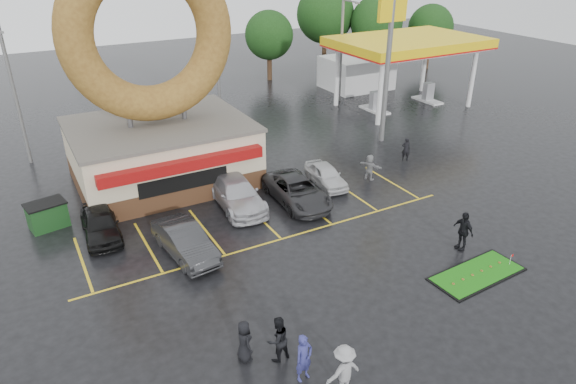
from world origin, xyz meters
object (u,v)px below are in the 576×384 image
donut_shop (157,110)px  dumpster (47,216)px  streetlight_right (342,48)px  putting_green (477,274)px  streetlight_mid (218,65)px  person_blue (304,358)px  streetlight_left (14,92)px  car_silver (237,193)px  person_cameraman (463,231)px  gas_station (384,58)px  car_dgrey (185,241)px  car_black (100,224)px  shell_sign (390,37)px  car_white (326,175)px  car_grey (297,191)px

donut_shop → dumpster: (-6.92, -2.69, -3.81)m
streetlight_right → putting_green: streetlight_right is taller
streetlight_mid → person_blue: size_ratio=4.97×
streetlight_left → dumpster: streetlight_left is taller
donut_shop → car_silver: 6.90m
person_cameraman → gas_station: bearing=149.3°
streetlight_left → car_dgrey: size_ratio=2.00×
car_dgrey → car_silver: bearing=32.2°
car_black → car_dgrey: (3.13, -3.65, 0.03)m
donut_shop → car_silver: size_ratio=2.54×
car_silver → person_blue: (-3.10, -12.56, 0.13)m
gas_station → car_silver: 24.56m
donut_shop → shell_sign: size_ratio=1.27×
streetlight_left → car_silver: size_ratio=1.69×
car_black → car_silver: size_ratio=0.79×
person_cameraman → car_dgrey: bearing=-117.4°
streetlight_mid → dumpster: (-13.92, -10.64, -4.13)m
shell_sign → streetlight_mid: 12.93m
streetlight_mid → car_white: (1.30, -13.30, -4.14)m
person_blue → dumpster: (-6.33, 15.13, -0.26)m
car_white → dumpster: size_ratio=2.08×
streetlight_right → car_dgrey: streetlight_right is taller
streetlight_mid → car_grey: streetlight_mid is taller
car_white → dumpster: bearing=176.3°
person_cameraman → dumpster: bearing=-125.5°
streetlight_mid → streetlight_left: bearing=-175.9°
streetlight_mid → dumpster: streetlight_mid is taller
car_silver → person_blue: person_blue is taller
streetlight_mid → person_cameraman: streetlight_mid is taller
putting_green → streetlight_left: bearing=124.8°
donut_shop → gas_station: donut_shop is taller
donut_shop → car_silver: donut_shop is taller
gas_station → streetlight_left: (-30.00, -1.02, 1.08)m
dumpster → putting_green: size_ratio=0.40×
person_cameraman → car_white: bearing=-169.5°
streetlight_mid → dumpster: 18.00m
person_cameraman → dumpster: person_cameraman is taller
car_grey → car_white: 2.91m
car_dgrey → dumpster: 7.97m
streetlight_left → streetlight_mid: 14.04m
car_silver → dumpster: 9.78m
car_black → putting_green: bearing=-36.1°
donut_shop → gas_station: bearing=19.1°
car_silver → person_blue: 12.94m
streetlight_mid → car_black: bearing=-132.2°
car_dgrey → streetlight_mid: bearing=55.5°
person_cameraman → car_grey: bearing=-151.4°
donut_shop → car_white: (8.30, -5.36, -3.83)m
car_white → person_blue: (-8.89, -12.46, 0.27)m
streetlight_right → putting_green: (-9.80, -25.35, -4.75)m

